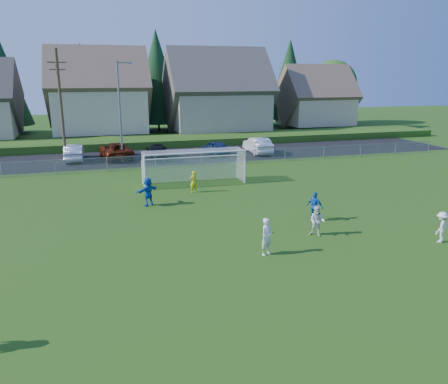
% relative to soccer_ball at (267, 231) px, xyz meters
% --- Properties ---
extents(ground, '(160.00, 160.00, 0.00)m').
position_rel_soccer_ball_xyz_m(ground, '(-1.32, -4.67, -0.11)').
color(ground, '#193D0C').
rests_on(ground, ground).
extents(asphalt_lot, '(60.00, 60.00, 0.00)m').
position_rel_soccer_ball_xyz_m(asphalt_lot, '(-1.32, 22.83, -0.10)').
color(asphalt_lot, black).
rests_on(asphalt_lot, ground).
extents(grass_embankment, '(70.00, 6.00, 0.80)m').
position_rel_soccer_ball_xyz_m(grass_embankment, '(-1.32, 30.33, 0.29)').
color(grass_embankment, '#1E420F').
rests_on(grass_embankment, ground).
extents(soccer_ball, '(0.22, 0.22, 0.22)m').
position_rel_soccer_ball_xyz_m(soccer_ball, '(0.00, 0.00, 0.00)').
color(soccer_ball, white).
rests_on(soccer_ball, ground).
extents(player_white_a, '(0.74, 0.65, 1.70)m').
position_rel_soccer_ball_xyz_m(player_white_a, '(-1.05, -2.53, 0.74)').
color(player_white_a, silver).
rests_on(player_white_a, ground).
extents(player_white_b, '(0.95, 0.93, 1.55)m').
position_rel_soccer_ball_xyz_m(player_white_b, '(2.22, -1.04, 0.66)').
color(player_white_b, silver).
rests_on(player_white_b, ground).
extents(player_white_c, '(1.12, 0.96, 1.51)m').
position_rel_soccer_ball_xyz_m(player_white_c, '(7.53, -3.45, 0.64)').
color(player_white_c, silver).
rests_on(player_white_c, ground).
extents(player_blue_a, '(0.87, 1.00, 1.62)m').
position_rel_soccer_ball_xyz_m(player_blue_a, '(3.20, 1.08, 0.70)').
color(player_blue_a, '#1251B0').
rests_on(player_blue_a, ground).
extents(player_blue_b, '(1.65, 1.34, 1.76)m').
position_rel_soccer_ball_xyz_m(player_blue_b, '(-5.21, 6.59, 0.77)').
color(player_blue_b, '#1251B0').
rests_on(player_blue_b, ground).
extents(goalkeeper, '(0.58, 0.43, 1.47)m').
position_rel_soccer_ball_xyz_m(goalkeeper, '(-1.86, 8.83, 0.63)').
color(goalkeeper, gold).
rests_on(goalkeeper, ground).
extents(car_b, '(1.65, 4.63, 1.52)m').
position_rel_soccer_ball_xyz_m(car_b, '(-10.11, 23.07, 0.65)').
color(car_b, silver).
rests_on(car_b, ground).
extents(car_c, '(3.23, 5.86, 1.56)m').
position_rel_soccer_ball_xyz_m(car_c, '(-6.33, 22.97, 0.67)').
color(car_c, '#591C0A').
rests_on(car_c, ground).
extents(car_d, '(2.37, 5.03, 1.42)m').
position_rel_soccer_ball_xyz_m(car_d, '(-2.59, 21.85, 0.60)').
color(car_d, black).
rests_on(car_d, ground).
extents(car_e, '(2.13, 4.43, 1.46)m').
position_rel_soccer_ball_xyz_m(car_e, '(3.30, 22.14, 0.62)').
color(car_e, navy).
rests_on(car_e, ground).
extents(car_f, '(1.84, 4.99, 1.63)m').
position_rel_soccer_ball_xyz_m(car_f, '(7.70, 21.93, 0.70)').
color(car_f, silver).
rests_on(car_f, ground).
extents(soccer_goal, '(7.42, 1.90, 2.50)m').
position_rel_soccer_ball_xyz_m(soccer_goal, '(-1.32, 11.38, 1.52)').
color(soccer_goal, white).
rests_on(soccer_goal, ground).
extents(chainlink_fence, '(52.06, 0.06, 1.20)m').
position_rel_soccer_ball_xyz_m(chainlink_fence, '(-1.32, 17.33, 0.52)').
color(chainlink_fence, gray).
rests_on(chainlink_fence, ground).
extents(streetlight, '(1.38, 0.18, 9.00)m').
position_rel_soccer_ball_xyz_m(streetlight, '(-5.76, 21.33, 4.73)').
color(streetlight, slate).
rests_on(streetlight, ground).
extents(utility_pole, '(1.60, 0.26, 10.00)m').
position_rel_soccer_ball_xyz_m(utility_pole, '(-10.82, 22.33, 5.04)').
color(utility_pole, '#473321').
rests_on(utility_pole, ground).
extents(houses_row, '(53.90, 11.45, 13.27)m').
position_rel_soccer_ball_xyz_m(houses_row, '(0.66, 37.79, 7.22)').
color(houses_row, tan).
rests_on(houses_row, ground).
extents(tree_row, '(65.98, 12.36, 13.80)m').
position_rel_soccer_ball_xyz_m(tree_row, '(-0.27, 44.07, 6.80)').
color(tree_row, '#382616').
rests_on(tree_row, ground).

